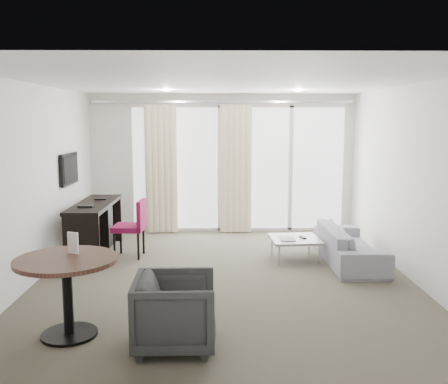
{
  "coord_description": "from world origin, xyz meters",
  "views": [
    {
      "loc": [
        -0.09,
        -6.48,
        2.14
      ],
      "look_at": [
        0.0,
        0.6,
        1.1
      ],
      "focal_mm": 40.0,
      "sensor_mm": 36.0,
      "label": 1
    }
  ],
  "objects_px": {
    "round_table": "(68,297)",
    "coffee_table": "(295,248)",
    "desk": "(95,228)",
    "rattan_chair_a": "(251,202)",
    "sofa": "(350,245)",
    "desk_chair": "(129,228)",
    "tub_armchair": "(175,312)",
    "rattan_chair_b": "(318,195)"
  },
  "relations": [
    {
      "from": "round_table",
      "to": "coffee_table",
      "type": "distance_m",
      "value": 3.81
    },
    {
      "from": "desk",
      "to": "rattan_chair_a",
      "type": "distance_m",
      "value": 3.75
    },
    {
      "from": "desk",
      "to": "sofa",
      "type": "relative_size",
      "value": 0.94
    },
    {
      "from": "desk_chair",
      "to": "tub_armchair",
      "type": "xyz_separation_m",
      "value": [
        0.99,
        -3.14,
        -0.1
      ]
    },
    {
      "from": "tub_armchair",
      "to": "sofa",
      "type": "distance_m",
      "value": 3.65
    },
    {
      "from": "desk",
      "to": "tub_armchair",
      "type": "height_order",
      "value": "desk"
    },
    {
      "from": "coffee_table",
      "to": "rattan_chair_b",
      "type": "relative_size",
      "value": 0.86
    },
    {
      "from": "round_table",
      "to": "sofa",
      "type": "relative_size",
      "value": 0.54
    },
    {
      "from": "tub_armchair",
      "to": "desk",
      "type": "bearing_deg",
      "value": 23.65
    },
    {
      "from": "tub_armchair",
      "to": "sofa",
      "type": "bearing_deg",
      "value": -41.93
    },
    {
      "from": "tub_armchair",
      "to": "coffee_table",
      "type": "height_order",
      "value": "tub_armchair"
    },
    {
      "from": "desk",
      "to": "round_table",
      "type": "height_order",
      "value": "desk"
    },
    {
      "from": "desk_chair",
      "to": "coffee_table",
      "type": "distance_m",
      "value": 2.59
    },
    {
      "from": "desk_chair",
      "to": "tub_armchair",
      "type": "distance_m",
      "value": 3.3
    },
    {
      "from": "desk",
      "to": "tub_armchair",
      "type": "relative_size",
      "value": 2.28
    },
    {
      "from": "tub_armchair",
      "to": "rattan_chair_a",
      "type": "bearing_deg",
      "value": -11.89
    },
    {
      "from": "desk",
      "to": "rattan_chair_b",
      "type": "relative_size",
      "value": 2.05
    },
    {
      "from": "desk_chair",
      "to": "coffee_table",
      "type": "bearing_deg",
      "value": 0.26
    },
    {
      "from": "tub_armchair",
      "to": "coffee_table",
      "type": "xyz_separation_m",
      "value": [
        1.58,
        2.98,
        -0.18
      ]
    },
    {
      "from": "round_table",
      "to": "tub_armchair",
      "type": "distance_m",
      "value": 1.12
    },
    {
      "from": "desk",
      "to": "tub_armchair",
      "type": "bearing_deg",
      "value": -64.97
    },
    {
      "from": "rattan_chair_b",
      "to": "sofa",
      "type": "bearing_deg",
      "value": -69.21
    },
    {
      "from": "desk",
      "to": "desk_chair",
      "type": "relative_size",
      "value": 1.93
    },
    {
      "from": "rattan_chair_b",
      "to": "desk_chair",
      "type": "bearing_deg",
      "value": -111.39
    },
    {
      "from": "coffee_table",
      "to": "desk_chair",
      "type": "bearing_deg",
      "value": 176.28
    },
    {
      "from": "desk_chair",
      "to": "rattan_chair_b",
      "type": "distance_m",
      "value": 5.03
    },
    {
      "from": "desk",
      "to": "desk_chair",
      "type": "height_order",
      "value": "desk_chair"
    },
    {
      "from": "desk",
      "to": "desk_chair",
      "type": "distance_m",
      "value": 0.61
    },
    {
      "from": "rattan_chair_a",
      "to": "desk_chair",
      "type": "bearing_deg",
      "value": -126.7
    },
    {
      "from": "coffee_table",
      "to": "sofa",
      "type": "xyz_separation_m",
      "value": [
        0.79,
        -0.2,
        0.1
      ]
    },
    {
      "from": "sofa",
      "to": "tub_armchair",
      "type": "bearing_deg",
      "value": 139.44
    },
    {
      "from": "desk",
      "to": "rattan_chair_a",
      "type": "bearing_deg",
      "value": 44.63
    },
    {
      "from": "desk",
      "to": "sofa",
      "type": "height_order",
      "value": "desk"
    },
    {
      "from": "tub_armchair",
      "to": "rattan_chair_a",
      "type": "xyz_separation_m",
      "value": [
        1.11,
        5.98,
        0.05
      ]
    },
    {
      "from": "sofa",
      "to": "round_table",
      "type": "bearing_deg",
      "value": 125.98
    },
    {
      "from": "rattan_chair_a",
      "to": "rattan_chair_b",
      "type": "bearing_deg",
      "value": 22.29
    },
    {
      "from": "tub_armchair",
      "to": "coffee_table",
      "type": "bearing_deg",
      "value": -29.38
    },
    {
      "from": "tub_armchair",
      "to": "rattan_chair_b",
      "type": "xyz_separation_m",
      "value": [
        2.66,
        6.62,
        0.08
      ]
    },
    {
      "from": "rattan_chair_b",
      "to": "tub_armchair",
      "type": "bearing_deg",
      "value": -86.91
    },
    {
      "from": "desk_chair",
      "to": "coffee_table",
      "type": "height_order",
      "value": "desk_chair"
    },
    {
      "from": "sofa",
      "to": "coffee_table",
      "type": "bearing_deg",
      "value": 75.8
    },
    {
      "from": "round_table",
      "to": "tub_armchair",
      "type": "relative_size",
      "value": 1.3
    }
  ]
}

